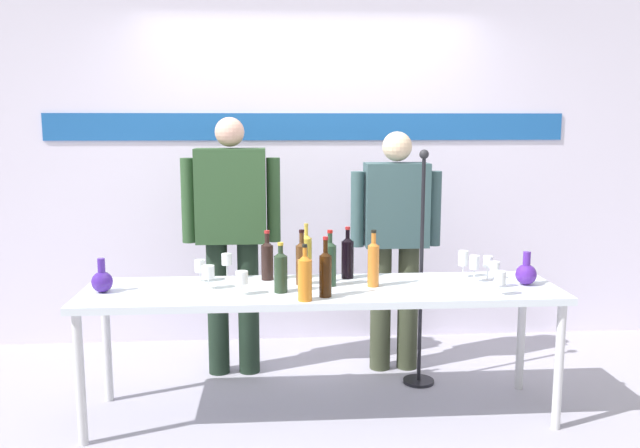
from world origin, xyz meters
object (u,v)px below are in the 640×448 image
presenter_left (232,228)px  wine_bottle_1 (330,262)px  wine_glass_right_3 (474,263)px  microphone_stand (420,308)px  wine_glass_left_2 (242,278)px  presenter_right (395,236)px  wine_bottle_2 (306,254)px  wine_bottle_0 (302,261)px  decanter_blue_right (526,273)px  wine_glass_right_4 (488,263)px  wine_glass_left_3 (227,260)px  display_table (322,297)px  wine_bottle_5 (347,256)px  wine_bottle_7 (267,259)px  wine_glass_right_0 (495,269)px  wine_bottle_6 (373,262)px  wine_glass_left_1 (208,272)px  wine_bottle_3 (305,277)px  wine_glass_right_1 (500,278)px  decanter_blue_left (102,281)px  wine_bottle_8 (281,270)px  wine_bottle_4 (325,272)px  wine_glass_left_0 (200,266)px  wine_glass_right_2 (463,259)px

presenter_left → wine_bottle_1: (0.60, -0.64, -0.10)m
wine_glass_right_3 → microphone_stand: 0.55m
wine_bottle_1 → wine_glass_left_2: bearing=-161.7°
presenter_right → wine_bottle_2: size_ratio=4.97×
presenter_left → wine_bottle_0: presenter_left is taller
decanter_blue_right → wine_glass_right_4: decanter_blue_right is taller
wine_glass_left_3 → wine_glass_right_3: 1.46m
wine_glass_right_3 → microphone_stand: (-0.23, 0.34, -0.36)m
display_table → wine_bottle_5: size_ratio=8.61×
wine_bottle_7 → wine_bottle_1: bearing=-25.6°
decanter_blue_right → wine_glass_right_0: bearing=-164.4°
wine_bottle_6 → wine_glass_right_0: bearing=-6.8°
wine_bottle_2 → microphone_stand: 0.85m
wine_glass_left_3 → microphone_stand: bearing=7.1°
display_table → wine_bottle_6: wine_bottle_6 is taller
wine_bottle_7 → wine_bottle_2: bearing=12.8°
wine_glass_left_2 → decanter_blue_right: bearing=3.8°
wine_bottle_5 → wine_bottle_2: bearing=168.9°
wine_bottle_2 → wine_bottle_7: 0.24m
display_table → wine_bottle_1: bearing=40.8°
display_table → wine_glass_left_2: 0.48m
wine_bottle_5 → wine_bottle_7: bearing=-179.4°
presenter_left → wine_glass_left_1: size_ratio=12.77×
wine_bottle_3 → wine_glass_right_1: wine_bottle_3 is taller
decanter_blue_left → wine_bottle_7: bearing=14.1°
wine_bottle_1 → display_table: bearing=-139.2°
wine_bottle_8 → wine_glass_right_4: bearing=9.4°
wine_glass_left_3 → wine_glass_right_0: bearing=-12.3°
wine_bottle_7 → wine_bottle_4: bearing=-52.3°
wine_bottle_2 → microphone_stand: bearing=11.1°
wine_bottle_7 → wine_bottle_8: 0.31m
wine_bottle_4 → wine_bottle_8: wine_bottle_4 is taller
presenter_right → wine_bottle_6: (-0.25, -0.67, -0.03)m
wine_glass_left_3 → decanter_blue_right: bearing=-9.0°
decanter_blue_right → wine_bottle_2: size_ratio=0.59×
presenter_right → wine_bottle_1: size_ratio=5.02×
presenter_right → wine_glass_right_0: (0.43, -0.75, -0.06)m
wine_glass_left_0 → wine_bottle_8: bearing=-30.4°
display_table → wine_bottle_8: size_ratio=9.64×
wine_bottle_1 → wine_glass_right_0: 0.93m
wine_bottle_0 → wine_bottle_8: (-0.12, -0.17, -0.01)m
wine_glass_right_3 → wine_bottle_4: bearing=-163.7°
decanter_blue_left → wine_bottle_0: 1.11m
wine_bottle_8 → microphone_stand: bearing=28.9°
presenter_right → wine_glass_right_4: (0.45, -0.56, -0.07)m
wine_glass_left_2 → wine_glass_left_3: size_ratio=0.86×
wine_bottle_0 → wine_bottle_1: 0.17m
display_table → wine_bottle_7: size_ratio=9.07×
wine_bottle_2 → wine_bottle_4: bearing=-80.1°
wine_bottle_3 → wine_glass_right_2: (0.97, 0.45, -0.01)m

